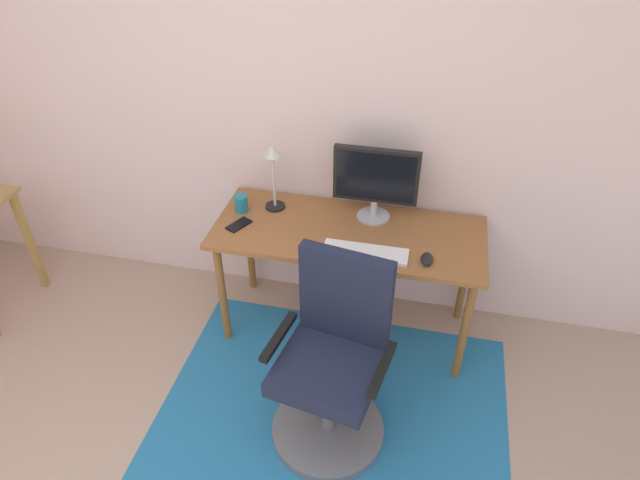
{
  "coord_description": "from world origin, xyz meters",
  "views": [
    {
      "loc": [
        0.93,
        -0.57,
        2.42
      ],
      "look_at": [
        0.45,
        1.58,
        0.81
      ],
      "focal_mm": 31.28,
      "sensor_mm": 36.0,
      "label": 1
    }
  ],
  "objects_px": {
    "desk": "(348,242)",
    "cell_phone": "(239,225)",
    "computer_mouse": "(427,259)",
    "desk_lamp": "(273,166)",
    "office_chair": "(333,373)",
    "keyboard": "(365,252)",
    "coffee_cup": "(241,203)",
    "monitor": "(376,179)"
  },
  "relations": [
    {
      "from": "desk",
      "to": "cell_phone",
      "type": "bearing_deg",
      "value": -172.03
    },
    {
      "from": "cell_phone",
      "to": "computer_mouse",
      "type": "bearing_deg",
      "value": 21.08
    },
    {
      "from": "desk_lamp",
      "to": "office_chair",
      "type": "bearing_deg",
      "value": -58.75
    },
    {
      "from": "keyboard",
      "to": "computer_mouse",
      "type": "distance_m",
      "value": 0.31
    },
    {
      "from": "coffee_cup",
      "to": "cell_phone",
      "type": "height_order",
      "value": "coffee_cup"
    },
    {
      "from": "keyboard",
      "to": "computer_mouse",
      "type": "height_order",
      "value": "computer_mouse"
    },
    {
      "from": "monitor",
      "to": "computer_mouse",
      "type": "height_order",
      "value": "monitor"
    },
    {
      "from": "computer_mouse",
      "to": "cell_phone",
      "type": "relative_size",
      "value": 0.74
    },
    {
      "from": "desk",
      "to": "cell_phone",
      "type": "xyz_separation_m",
      "value": [
        -0.59,
        -0.08,
        0.08
      ]
    },
    {
      "from": "desk",
      "to": "keyboard",
      "type": "relative_size",
      "value": 3.36
    },
    {
      "from": "desk_lamp",
      "to": "cell_phone",
      "type": "bearing_deg",
      "value": -123.17
    },
    {
      "from": "keyboard",
      "to": "monitor",
      "type": "bearing_deg",
      "value": 91.38
    },
    {
      "from": "cell_phone",
      "to": "office_chair",
      "type": "relative_size",
      "value": 0.14
    },
    {
      "from": "cell_phone",
      "to": "desk",
      "type": "bearing_deg",
      "value": 34.51
    },
    {
      "from": "coffee_cup",
      "to": "cell_phone",
      "type": "xyz_separation_m",
      "value": [
        0.03,
        -0.14,
        -0.04
      ]
    },
    {
      "from": "coffee_cup",
      "to": "desk",
      "type": "bearing_deg",
      "value": -5.66
    },
    {
      "from": "monitor",
      "to": "office_chair",
      "type": "bearing_deg",
      "value": -93.26
    },
    {
      "from": "keyboard",
      "to": "computer_mouse",
      "type": "xyz_separation_m",
      "value": [
        0.31,
        0.0,
        0.01
      ]
    },
    {
      "from": "monitor",
      "to": "computer_mouse",
      "type": "distance_m",
      "value": 0.51
    },
    {
      "from": "cell_phone",
      "to": "desk_lamp",
      "type": "xyz_separation_m",
      "value": [
        0.14,
        0.22,
        0.26
      ]
    },
    {
      "from": "desk",
      "to": "monitor",
      "type": "distance_m",
      "value": 0.37
    },
    {
      "from": "monitor",
      "to": "keyboard",
      "type": "bearing_deg",
      "value": -88.62
    },
    {
      "from": "monitor",
      "to": "computer_mouse",
      "type": "bearing_deg",
      "value": -46.95
    },
    {
      "from": "desk",
      "to": "office_chair",
      "type": "xyz_separation_m",
      "value": [
        0.06,
        -0.7,
        -0.24
      ]
    },
    {
      "from": "monitor",
      "to": "computer_mouse",
      "type": "xyz_separation_m",
      "value": [
        0.31,
        -0.34,
        -0.22
      ]
    },
    {
      "from": "cell_phone",
      "to": "desk_lamp",
      "type": "relative_size",
      "value": 0.36
    },
    {
      "from": "desk",
      "to": "keyboard",
      "type": "xyz_separation_m",
      "value": [
        0.12,
        -0.18,
        0.08
      ]
    },
    {
      "from": "keyboard",
      "to": "desk_lamp",
      "type": "height_order",
      "value": "desk_lamp"
    },
    {
      "from": "keyboard",
      "to": "desk_lamp",
      "type": "relative_size",
      "value": 1.12
    },
    {
      "from": "coffee_cup",
      "to": "cell_phone",
      "type": "bearing_deg",
      "value": -76.96
    },
    {
      "from": "desk_lamp",
      "to": "office_chair",
      "type": "distance_m",
      "value": 1.13
    },
    {
      "from": "desk",
      "to": "desk_lamp",
      "type": "height_order",
      "value": "desk_lamp"
    },
    {
      "from": "desk_lamp",
      "to": "keyboard",
      "type": "bearing_deg",
      "value": -29.28
    },
    {
      "from": "office_chair",
      "to": "monitor",
      "type": "bearing_deg",
      "value": 96.74
    },
    {
      "from": "computer_mouse",
      "to": "coffee_cup",
      "type": "height_order",
      "value": "coffee_cup"
    },
    {
      "from": "desk",
      "to": "computer_mouse",
      "type": "xyz_separation_m",
      "value": [
        0.42,
        -0.18,
        0.09
      ]
    },
    {
      "from": "coffee_cup",
      "to": "cell_phone",
      "type": "relative_size",
      "value": 0.68
    },
    {
      "from": "desk",
      "to": "coffee_cup",
      "type": "height_order",
      "value": "coffee_cup"
    },
    {
      "from": "desk",
      "to": "office_chair",
      "type": "bearing_deg",
      "value": -85.03
    },
    {
      "from": "cell_phone",
      "to": "monitor",
      "type": "bearing_deg",
      "value": 45.52
    },
    {
      "from": "keyboard",
      "to": "cell_phone",
      "type": "xyz_separation_m",
      "value": [
        -0.7,
        0.1,
        -0.0
      ]
    },
    {
      "from": "coffee_cup",
      "to": "keyboard",
      "type": "bearing_deg",
      "value": -18.23
    }
  ]
}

